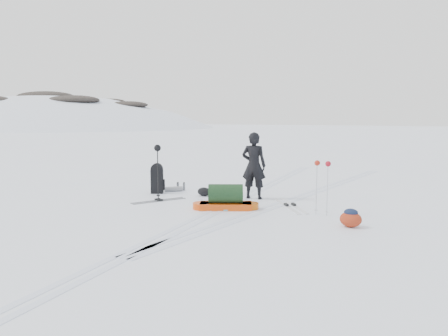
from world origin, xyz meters
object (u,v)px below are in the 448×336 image
at_px(skier, 254,166).
at_px(ski_poles_black, 158,155).
at_px(expedition_rucksack, 159,179).
at_px(pulk_sled, 226,200).

distance_m(skier, ski_poles_black, 2.70).
bearing_deg(skier, expedition_rucksack, -0.45).
relative_size(pulk_sled, expedition_rucksack, 1.82).
bearing_deg(ski_poles_black, pulk_sled, -9.89).
height_order(expedition_rucksack, ski_poles_black, ski_poles_black).
relative_size(expedition_rucksack, ski_poles_black, 0.60).
relative_size(skier, pulk_sled, 1.11).
height_order(skier, pulk_sled, skier).
xyz_separation_m(expedition_rucksack, ski_poles_black, (0.57, -0.86, 0.84)).
bearing_deg(ski_poles_black, expedition_rucksack, 121.03).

